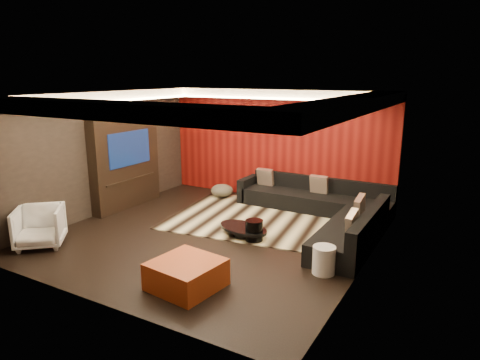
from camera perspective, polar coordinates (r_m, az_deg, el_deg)
The scene contains 26 objects.
floor at distance 8.69m, azimuth -3.71°, elevation -7.40°, with size 6.00×6.00×0.02m, color black.
ceiling at distance 8.10m, azimuth -4.02°, elevation 11.52°, with size 6.00×6.00×0.02m, color silver.
wall_back at distance 10.87m, azimuth 4.92°, elevation 4.64°, with size 6.00×0.02×2.80m, color black.
wall_left at distance 10.23m, azimuth -18.12°, elevation 3.41°, with size 0.02×6.00×2.80m, color black.
wall_right at distance 7.12m, azimuth 16.82°, elevation -0.87°, with size 0.02×6.00×2.80m, color black.
red_feature_wall at distance 10.84m, azimuth 4.83°, elevation 4.61°, with size 5.98×0.05×2.78m, color #6B0C0A.
soffit_back at distance 10.46m, azimuth 4.34°, elevation 11.40°, with size 6.00×0.60×0.22m, color silver.
soffit_front at distance 6.05m, azimuth -18.44°, elevation 8.90°, with size 6.00×0.60×0.22m, color silver.
soffit_left at distance 9.86m, azimuth -17.45°, elevation 10.66°, with size 0.60×4.80×0.22m, color silver.
soffit_right at distance 6.99m, azimuth 15.06°, elevation 9.72°, with size 0.60×4.80×0.22m, color silver.
cove_back at distance 10.16m, azimuth 3.49°, elevation 10.83°, with size 4.80×0.08×0.04m, color #FFD899.
cove_front at distance 6.29m, azimuth -16.07°, elevation 8.41°, with size 4.80×0.08×0.04m, color #FFD899.
cove_left at distance 9.62m, azimuth -16.00°, elevation 10.15°, with size 0.08×4.80×0.04m, color #FFD899.
cove_right at distance 7.09m, azimuth 12.33°, elevation 9.20°, with size 0.08×4.80×0.04m, color #FFD899.
tv_surround at distance 10.57m, azimuth -15.03°, elevation 2.30°, with size 0.30×2.00×2.20m, color black.
tv_screen at distance 10.40m, azimuth -14.51°, elevation 4.10°, with size 0.04×1.30×0.80m, color black.
tv_shelf at distance 10.55m, azimuth -14.27°, elevation 0.09°, with size 0.04×1.60×0.04m, color black.
rug at distance 9.59m, azimuth 3.22°, elevation -5.18°, with size 4.00×3.00×0.02m, color beige.
coffee_table at distance 8.55m, azimuth 0.43°, elevation -6.85°, with size 1.11×1.11×0.19m, color black.
drum_stool at distance 8.30m, azimuth 1.90°, elevation -6.71°, with size 0.34×0.34×0.40m, color black.
striped_pouf at distance 11.22m, azimuth -2.42°, elevation -1.40°, with size 0.59×0.59×0.32m, color #B4AD8C.
white_side_table at distance 7.14m, azimuth 11.11°, elevation -10.43°, with size 0.37×0.37×0.46m, color white.
orange_ottoman at distance 6.65m, azimuth -7.16°, elevation -12.37°, with size 0.95×0.95×0.42m, color #A94115.
armchair at distance 8.85m, azimuth -25.17°, elevation -5.65°, with size 0.81×0.84×0.76m, color silver.
sectional_sofa at distance 9.49m, azimuth 11.41°, elevation -4.05°, with size 3.65×3.50×0.75m.
throw_pillows at distance 9.33m, azimuth 10.50°, elevation -2.02°, with size 3.12×2.74×0.50m.
Camera 1 is at (4.47, -6.75, 3.15)m, focal length 32.00 mm.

